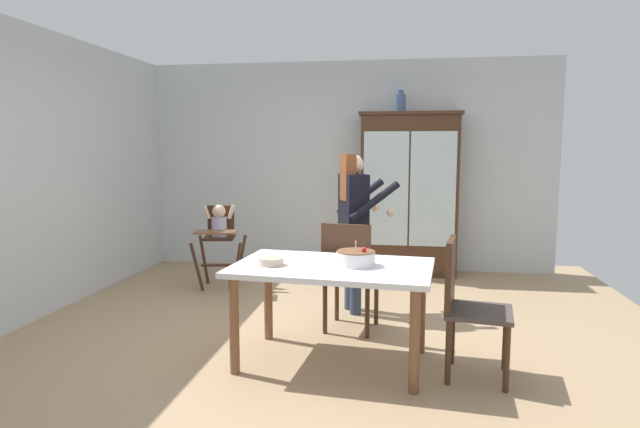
% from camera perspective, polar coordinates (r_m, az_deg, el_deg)
% --- Properties ---
extents(ground_plane, '(6.24, 6.24, 0.00)m').
position_cam_1_polar(ground_plane, '(4.66, -0.68, -12.75)').
color(ground_plane, tan).
extents(wall_back, '(5.32, 0.06, 2.70)m').
position_cam_1_polar(wall_back, '(7.00, 2.85, 5.17)').
color(wall_back, silver).
rests_on(wall_back, ground_plane).
extents(wall_left, '(0.06, 5.32, 2.70)m').
position_cam_1_polar(wall_left, '(5.48, -29.04, 3.77)').
color(wall_left, silver).
rests_on(wall_left, ground_plane).
extents(china_cabinet, '(1.24, 0.48, 2.02)m').
position_cam_1_polar(china_cabinet, '(6.72, 9.54, 2.17)').
color(china_cabinet, '#422819').
rests_on(china_cabinet, ground_plane).
extents(ceramic_vase, '(0.13, 0.13, 0.27)m').
position_cam_1_polar(ceramic_vase, '(6.72, 8.64, 11.79)').
color(ceramic_vase, '#3D567F').
rests_on(ceramic_vase, china_cabinet).
extents(high_chair_with_toddler, '(0.67, 0.76, 0.95)m').
position_cam_1_polar(high_chair_with_toddler, '(6.13, -10.81, -1.76)').
color(high_chair_with_toddler, '#422819').
rests_on(high_chair_with_toddler, ground_plane).
extents(adult_person, '(0.64, 0.63, 1.53)m').
position_cam_1_polar(adult_person, '(5.06, 3.69, 0.11)').
color(adult_person, '#33425B').
rests_on(adult_person, ground_plane).
extents(dining_table, '(1.50, 1.02, 0.74)m').
position_cam_1_polar(dining_table, '(3.89, 1.34, -6.91)').
color(dining_table, silver).
rests_on(dining_table, ground_plane).
extents(birthday_cake, '(0.28, 0.28, 0.19)m').
position_cam_1_polar(birthday_cake, '(3.84, 3.87, -4.76)').
color(birthday_cake, white).
rests_on(birthday_cake, dining_table).
extents(serving_bowl, '(0.18, 0.18, 0.05)m').
position_cam_1_polar(serving_bowl, '(3.87, -5.27, -5.10)').
color(serving_bowl, '#C6AD93').
rests_on(serving_bowl, dining_table).
extents(dining_chair_far_side, '(0.50, 0.50, 0.96)m').
position_cam_1_polar(dining_chair_far_side, '(4.54, 3.10, -5.99)').
color(dining_chair_far_side, '#422819').
rests_on(dining_chair_far_side, ground_plane).
extents(dining_chair_right_end, '(0.50, 0.50, 0.96)m').
position_cam_1_polar(dining_chair_right_end, '(3.83, 15.26, -8.71)').
color(dining_chair_right_end, '#422819').
rests_on(dining_chair_right_end, ground_plane).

